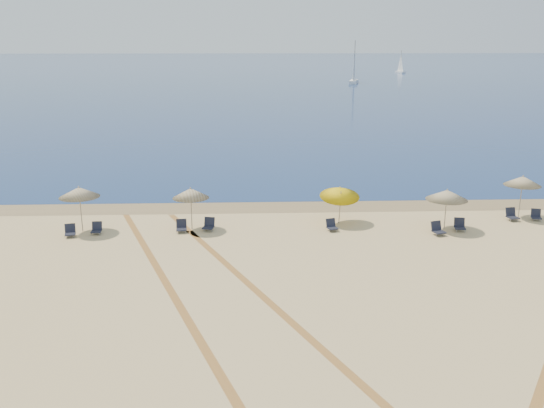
{
  "coord_description": "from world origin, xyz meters",
  "views": [
    {
      "loc": [
        -1.28,
        -11.77,
        10.39
      ],
      "look_at": [
        0.0,
        20.0,
        1.3
      ],
      "focal_mm": 38.29,
      "sensor_mm": 36.0,
      "label": 1
    }
  ],
  "objects": [
    {
      "name": "chair_4",
      "position": [
        -5.09,
        19.12,
        0.3
      ],
      "size": [
        0.64,
        0.72,
        0.69
      ],
      "rotation": [
        0.0,
        0.0,
        0.1
      ],
      "color": "black",
      "rests_on": "ground"
    },
    {
      "name": "chair_10",
      "position": [
        15.73,
        20.46,
        0.29
      ],
      "size": [
        0.69,
        0.76,
        0.66
      ],
      "rotation": [
        0.0,
        0.0,
        -0.27
      ],
      "color": "black",
      "rests_on": "ground"
    },
    {
      "name": "sailboat_0",
      "position": [
        46.77,
        173.82,
        2.08
      ],
      "size": [
        2.26,
        4.76,
        6.87
      ],
      "rotation": [
        0.0,
        0.0,
        0.24
      ],
      "color": "white",
      "rests_on": "ocean"
    },
    {
      "name": "chair_7",
      "position": [
        9.04,
        18.07,
        0.32
      ],
      "size": [
        0.78,
        0.85,
        0.72
      ],
      "rotation": [
        0.0,
        0.0,
        0.29
      ],
      "color": "black",
      "rests_on": "ground"
    },
    {
      "name": "umbrella_3",
      "position": [
        3.93,
        20.33,
        1.88
      ],
      "size": [
        2.3,
        2.37,
        2.4
      ],
      "color": "gray",
      "rests_on": "ground"
    },
    {
      "name": "ocean",
      "position": [
        0.0,
        225.0,
        0.01
      ],
      "size": [
        500.0,
        500.0,
        0.0
      ],
      "primitive_type": "plane",
      "color": "#0C2151",
      "rests_on": "ground"
    },
    {
      "name": "chair_5",
      "position": [
        -3.59,
        19.34,
        0.31
      ],
      "size": [
        0.73,
        0.8,
        0.71
      ],
      "rotation": [
        0.0,
        0.0,
        -0.22
      ],
      "color": "black",
      "rests_on": "ground"
    },
    {
      "name": "umbrella_4",
      "position": [
        9.73,
        19.0,
        2.0
      ],
      "size": [
        2.31,
        2.31,
        2.35
      ],
      "color": "gray",
      "rests_on": "ground"
    },
    {
      "name": "umbrella_5",
      "position": [
        14.97,
        21.07,
        2.26
      ],
      "size": [
        2.14,
        2.14,
        2.6
      ],
      "color": "gray",
      "rests_on": "ground"
    },
    {
      "name": "umbrella_2",
      "position": [
        -4.56,
        19.58,
        2.1
      ],
      "size": [
        2.04,
        2.04,
        2.44
      ],
      "color": "gray",
      "rests_on": "ground"
    },
    {
      "name": "chair_3",
      "position": [
        -9.74,
        18.98,
        0.29
      ],
      "size": [
        0.56,
        0.65,
        0.65
      ],
      "rotation": [
        0.0,
        0.0,
        0.03
      ],
      "color": "black",
      "rests_on": "ground"
    },
    {
      "name": "sailboat_1",
      "position": [
        24.19,
        130.07,
        3.02
      ],
      "size": [
        3.41,
        6.91,
        9.98
      ],
      "rotation": [
        0.0,
        0.0,
        -0.27
      ],
      "color": "white",
      "rests_on": "ocean"
    },
    {
      "name": "chair_2",
      "position": [
        -11.07,
        18.58,
        0.3
      ],
      "size": [
        0.7,
        0.77,
        0.67
      ],
      "rotation": [
        0.0,
        0.0,
        0.24
      ],
      "color": "black",
      "rests_on": "ground"
    },
    {
      "name": "chair_8",
      "position": [
        10.51,
        18.73,
        0.31
      ],
      "size": [
        0.68,
        0.77,
        0.7
      ],
      "rotation": [
        0.0,
        0.0,
        -0.17
      ],
      "color": "black",
      "rests_on": "ground"
    },
    {
      "name": "wet_sand",
      "position": [
        0.0,
        24.0,
        0.0
      ],
      "size": [
        500.0,
        500.0,
        0.0
      ],
      "primitive_type": "plane",
      "color": "olive",
      "rests_on": "ground"
    },
    {
      "name": "chair_6",
      "position": [
        3.31,
        19.01,
        0.29
      ],
      "size": [
        0.69,
        0.76,
        0.66
      ],
      "rotation": [
        0.0,
        0.0,
        0.27
      ],
      "color": "black",
      "rests_on": "ground"
    },
    {
      "name": "tire_tracks",
      "position": [
        1.27,
        9.07,
        0.0
      ],
      "size": [
        51.97,
        44.23,
        0.0
      ],
      "color": "tan",
      "rests_on": "ground"
    },
    {
      "name": "chair_9",
      "position": [
        14.28,
        20.52,
        0.32
      ],
      "size": [
        0.7,
        0.78,
        0.73
      ],
      "rotation": [
        0.0,
        0.0,
        0.15
      ],
      "color": "black",
      "rests_on": "ground"
    },
    {
      "name": "umbrella_1",
      "position": [
        -10.65,
        19.44,
        2.26
      ],
      "size": [
        2.2,
        2.2,
        2.6
      ],
      "color": "gray",
      "rests_on": "ground"
    }
  ]
}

